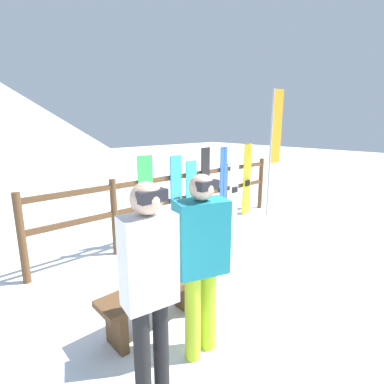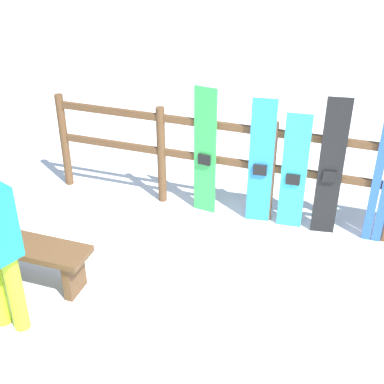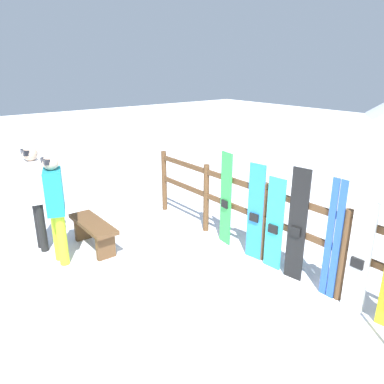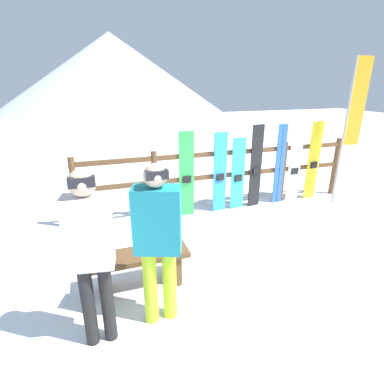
% 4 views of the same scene
% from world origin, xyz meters
% --- Properties ---
extents(ground_plane, '(40.00, 40.00, 0.00)m').
position_xyz_m(ground_plane, '(0.00, 0.00, 0.00)').
color(ground_plane, white).
extents(fence, '(5.25, 0.10, 1.20)m').
position_xyz_m(fence, '(0.00, 1.95, 0.71)').
color(fence, brown).
rests_on(fence, ground).
extents(bench, '(1.11, 0.36, 0.45)m').
position_xyz_m(bench, '(-1.87, 0.12, 0.32)').
color(bench, brown).
rests_on(bench, ground).
extents(person_white, '(0.39, 0.26, 1.66)m').
position_xyz_m(person_white, '(-2.35, -0.54, 0.99)').
color(person_white, black).
rests_on(person_white, ground).
extents(person_teal, '(0.48, 0.37, 1.63)m').
position_xyz_m(person_teal, '(-1.76, -0.44, 0.95)').
color(person_teal, '#B7D826').
rests_on(person_teal, ground).
extents(snowboard_green, '(0.26, 0.08, 1.52)m').
position_xyz_m(snowboard_green, '(-0.74, 1.89, 0.76)').
color(snowboard_green, green).
rests_on(snowboard_green, ground).
extents(snowboard_blue, '(0.27, 0.08, 1.47)m').
position_xyz_m(snowboard_blue, '(-0.10, 1.89, 0.73)').
color(snowboard_blue, '#288CE0').
rests_on(snowboard_blue, ground).
extents(snowboard_cyan, '(0.27, 0.07, 1.35)m').
position_xyz_m(snowboard_cyan, '(0.26, 1.89, 0.67)').
color(snowboard_cyan, '#2DBFCC').
rests_on(snowboard_cyan, ground).
extents(snowboard_black_stripe, '(0.25, 0.08, 1.57)m').
position_xyz_m(snowboard_black_stripe, '(0.63, 1.89, 0.78)').
color(snowboard_black_stripe, black).
rests_on(snowboard_black_stripe, ground).
extents(ski_pair_blue, '(0.19, 0.02, 1.55)m').
position_xyz_m(ski_pair_blue, '(1.16, 1.89, 0.78)').
color(ski_pair_blue, blue).
rests_on(ski_pair_blue, ground).
extents(snowboard_white, '(0.27, 0.05, 1.39)m').
position_xyz_m(snowboard_white, '(1.51, 1.89, 0.69)').
color(snowboard_white, white).
rests_on(snowboard_white, ground).
extents(snowboard_yellow, '(0.29, 0.08, 1.57)m').
position_xyz_m(snowboard_yellow, '(1.95, 1.89, 0.78)').
color(snowboard_yellow, yellow).
rests_on(snowboard_yellow, ground).
extents(rental_flag, '(0.40, 0.04, 2.71)m').
position_xyz_m(rental_flag, '(2.34, 1.51, 1.71)').
color(rental_flag, '#99999E').
rests_on(rental_flag, ground).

